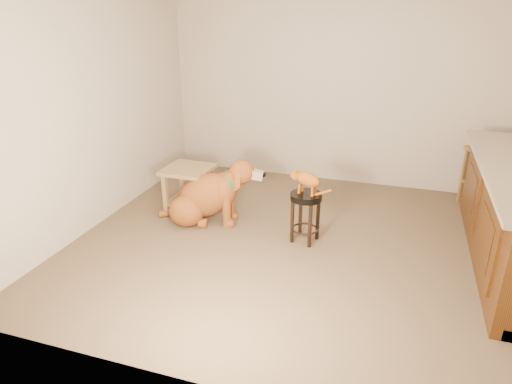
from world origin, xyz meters
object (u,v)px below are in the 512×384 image
(golden_retriever, at_px, (207,197))
(tabby_kitten, at_px, (306,180))
(wood_stool, at_px, (483,178))
(side_table, at_px, (189,183))
(padded_stool, at_px, (306,208))

(golden_retriever, height_order, tabby_kitten, tabby_kitten)
(wood_stool, height_order, golden_retriever, golden_retriever)
(golden_retriever, xyz_separation_m, tabby_kitten, (1.13, -0.12, 0.38))
(wood_stool, xyz_separation_m, side_table, (-3.26, -1.20, -0.02))
(padded_stool, height_order, golden_retriever, golden_retriever)
(tabby_kitten, bearing_deg, golden_retriever, -173.51)
(padded_stool, distance_m, side_table, 1.48)
(padded_stool, height_order, side_table, side_table)
(padded_stool, distance_m, golden_retriever, 1.15)
(padded_stool, relative_size, wood_stool, 0.74)
(side_table, relative_size, tabby_kitten, 1.25)
(wood_stool, distance_m, tabby_kitten, 2.38)
(side_table, bearing_deg, golden_retriever, -30.10)
(tabby_kitten, bearing_deg, side_table, -179.11)
(padded_stool, bearing_deg, tabby_kitten, 161.79)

